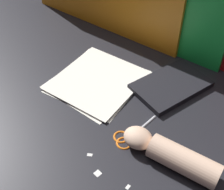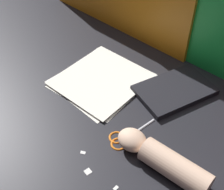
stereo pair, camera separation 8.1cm
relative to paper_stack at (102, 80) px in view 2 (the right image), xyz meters
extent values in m
plane|color=black|center=(0.08, -0.10, 0.00)|extent=(6.00, 6.00, 0.00)
cube|color=white|center=(0.00, 0.00, 0.00)|extent=(0.30, 0.32, 0.00)
cube|color=white|center=(0.00, 0.00, 0.00)|extent=(0.32, 0.34, 0.00)
cube|color=white|center=(0.00, 0.00, 0.00)|extent=(0.30, 0.32, 0.00)
cube|color=black|center=(0.24, 0.12, 0.01)|extent=(0.26, 0.31, 0.02)
sphere|color=silver|center=(0.24, -0.16, 0.00)|extent=(0.01, 0.01, 0.01)
cylinder|color=silver|center=(0.25, -0.10, 0.00)|extent=(0.03, 0.13, 0.01)
torus|color=orange|center=(0.23, -0.19, 0.00)|extent=(0.06, 0.06, 0.01)
cylinder|color=silver|center=(0.30, -0.14, 0.00)|extent=(0.12, 0.06, 0.01)
torus|color=orange|center=(0.21, -0.17, 0.00)|extent=(0.07, 0.07, 0.01)
cylinder|color=beige|center=(0.42, -0.17, 0.03)|extent=(0.20, 0.07, 0.07)
ellipsoid|color=beige|center=(0.27, -0.17, 0.03)|extent=(0.09, 0.08, 0.06)
cube|color=white|center=(0.17, -0.28, 0.00)|extent=(0.02, 0.02, 0.00)
cube|color=white|center=(0.32, -0.31, 0.00)|extent=(0.01, 0.02, 0.00)
cube|color=white|center=(0.23, -0.32, 0.00)|extent=(0.02, 0.02, 0.00)
camera|label=1|loc=(0.52, -0.70, 0.77)|focal=50.00mm
camera|label=2|loc=(0.59, -0.65, 0.77)|focal=50.00mm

